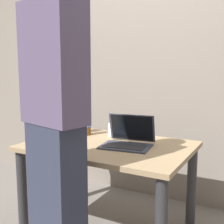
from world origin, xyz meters
TOP-DOWN VIEW (x-y plane):
  - desk at (0.00, 0.00)m, footprint 1.23×0.85m
  - laptop at (0.15, 0.03)m, footprint 0.40×0.35m
  - beer_bottle_green at (-0.31, 0.18)m, footprint 0.07×0.07m
  - beer_bottle_brown at (-0.49, 0.16)m, footprint 0.07×0.07m
  - beer_bottle_dark at (-0.39, 0.25)m, footprint 0.06×0.06m
  - person_figure at (-0.01, -0.62)m, footprint 0.44×0.35m
  - coffee_mug at (-0.10, 0.24)m, footprint 0.11×0.07m
  - back_wall at (0.00, 0.83)m, footprint 6.00×0.10m

SIDE VIEW (x-z plane):
  - desk at x=0.00m, z-range 0.23..0.94m
  - laptop at x=0.15m, z-range 0.64..0.87m
  - coffee_mug at x=-0.10m, z-range 0.71..0.82m
  - beer_bottle_dark at x=-0.39m, z-range 0.67..0.96m
  - beer_bottle_green at x=-0.31m, z-range 0.67..0.98m
  - beer_bottle_brown at x=-0.49m, z-range 0.67..1.00m
  - person_figure at x=-0.01m, z-range 0.05..1.96m
  - back_wall at x=0.00m, z-range 0.00..2.60m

